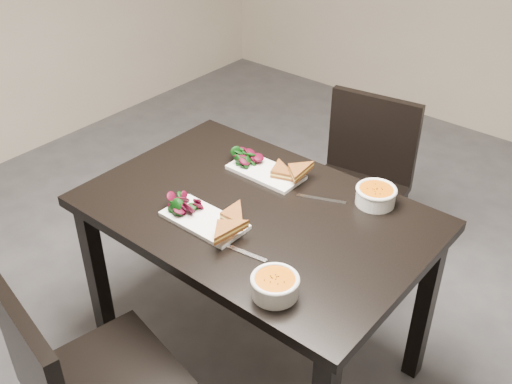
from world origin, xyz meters
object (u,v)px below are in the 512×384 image
plate_near (204,220)px  chair_near (81,384)px  chair_far (360,178)px  soup_bowl_near (275,285)px  table (256,231)px  soup_bowl_far (376,195)px  plate_far (266,172)px

plate_near → chair_near: bearing=-87.8°
chair_far → soup_bowl_near: size_ratio=5.95×
chair_near → plate_near: bearing=103.4°
chair_near → chair_far: 1.53m
table → chair_far: chair_far is taller
table → soup_bowl_near: soup_bowl_near is taller
soup_bowl_near → soup_bowl_far: same height
chair_near → soup_bowl_near: bearing=61.2°
plate_near → soup_bowl_near: 0.42m
chair_near → plate_near: (-0.02, 0.57, 0.27)m
chair_far → soup_bowl_far: chair_far is taller
soup_bowl_near → plate_far: size_ratio=0.49×
plate_near → plate_far: 0.38m
chair_far → chair_near: bearing=-100.3°
chair_near → plate_near: 0.64m
plate_far → soup_bowl_far: 0.43m
table → plate_near: size_ratio=4.07×
soup_bowl_near → plate_far: 0.66m
soup_bowl_near → chair_near: bearing=-130.0°
chair_near → plate_far: size_ratio=2.94×
chair_far → plate_near: 1.00m
chair_far → soup_bowl_far: bearing=-65.1°
table → chair_far: bearing=92.0°
table → chair_far: (-0.03, 0.79, -0.17)m
plate_near → soup_bowl_far: 0.61m
table → soup_bowl_near: 0.45m
soup_bowl_near → plate_far: bearing=131.1°
table → soup_bowl_near: size_ratio=8.39×
plate_near → soup_bowl_near: soup_bowl_near is taller
chair_near → soup_bowl_near: chair_near is taller
soup_bowl_near → table: bearing=136.8°
chair_near → chair_far: bearing=99.9°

